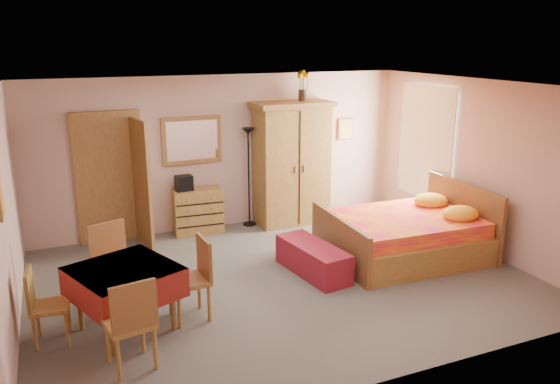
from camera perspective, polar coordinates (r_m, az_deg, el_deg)
name	(u,v)px	position (r m, az deg, el deg)	size (l,w,h in m)	color
floor	(282,279)	(7.53, 0.20, -9.11)	(6.50, 6.50, 0.00)	#5E5A53
ceiling	(282,86)	(6.86, 0.22, 11.01)	(6.50, 6.50, 0.00)	brown
wall_back	(224,152)	(9.37, -5.89, 4.16)	(6.50, 0.10, 2.60)	tan
wall_front	(393,255)	(5.01, 11.72, -6.45)	(6.50, 0.10, 2.60)	tan
wall_left	(5,219)	(6.57, -26.83, -2.51)	(0.10, 5.00, 2.60)	tan
wall_right	(477,165)	(8.86, 19.91, 2.62)	(0.10, 5.00, 2.60)	tan
doorway	(110,179)	(9.04, -17.34, 1.31)	(1.06, 0.12, 2.15)	#9E6B35
window	(426,143)	(9.69, 15.03, 5.00)	(0.08, 1.40, 1.95)	white
picture_back	(345,129)	(10.24, 6.85, 6.53)	(0.30, 0.04, 0.40)	#D8BF59
chest_of_drawers	(198,211)	(9.24, -8.56, -1.99)	(0.81, 0.40, 0.76)	olive
wall_mirror	(192,140)	(9.16, -9.19, 5.37)	(0.99, 0.05, 0.79)	white
stereo	(184,183)	(9.06, -10.01, 0.92)	(0.27, 0.20, 0.25)	black
floor_lamp	(249,177)	(9.42, -3.28, 1.53)	(0.22, 0.22, 1.72)	black
wardrobe	(292,164)	(9.50, 1.24, 2.98)	(1.36, 0.70, 2.14)	olive
sunflower_vase	(303,85)	(9.47, 2.40, 11.07)	(0.21, 0.21, 0.52)	yellow
bed	(404,223)	(8.33, 12.79, -3.21)	(2.23, 1.76, 1.03)	#DC1544
bench	(313,259)	(7.65, 3.47, -7.00)	(0.47, 1.26, 0.42)	maroon
dining_table	(126,299)	(6.41, -15.82, -10.70)	(1.02, 1.02, 0.75)	maroon
chair_south	(129,322)	(5.68, -15.48, -12.94)	(0.45, 0.45, 0.98)	#A17436
chair_north	(117,266)	(6.97, -16.69, -7.41)	(0.46, 0.46, 1.01)	#A86E39
chair_west	(50,306)	(6.41, -22.90, -10.87)	(0.39, 0.39, 0.85)	#AD763A
chair_east	(189,280)	(6.46, -9.53, -9.03)	(0.44, 0.44, 0.97)	#A16736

